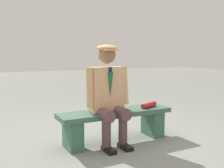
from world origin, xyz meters
TOP-DOWN VIEW (x-y plane):
  - ground_plane at (0.00, 0.00)m, footprint 30.00×30.00m
  - bench at (0.00, 0.00)m, footprint 1.52×0.40m
  - seated_man at (0.14, 0.05)m, footprint 0.58×0.53m
  - rolled_magazine at (-0.49, 0.05)m, footprint 0.30×0.18m

SIDE VIEW (x-z plane):
  - ground_plane at x=0.00m, z-range 0.00..0.00m
  - bench at x=0.00m, z-range 0.07..0.49m
  - rolled_magazine at x=-0.49m, z-range 0.42..0.49m
  - seated_man at x=0.14m, z-range 0.05..1.32m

